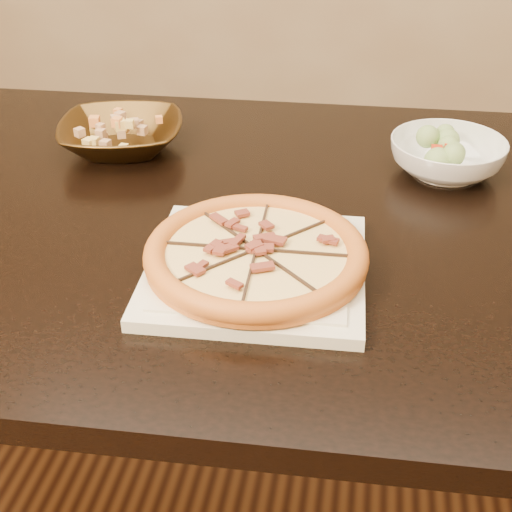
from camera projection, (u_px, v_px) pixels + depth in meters
The scene contains 8 objects.
floor at pixel (237, 479), 1.63m from camera, with size 4.00×4.00×0.02m, color #58341B.
dining_table at pixel (231, 257), 1.18m from camera, with size 1.54×1.02×0.75m.
plate at pixel (256, 268), 0.97m from camera, with size 0.31×0.31×0.02m.
pizza at pixel (256, 253), 0.96m from camera, with size 0.30×0.30×0.03m.
bronze_bowl at pixel (122, 136), 1.31m from camera, with size 0.22×0.22×0.06m, color #4A3315.
mixed_dish at pixel (119, 114), 1.29m from camera, with size 0.10×0.11×0.03m.
salad_bowl at pixel (447, 157), 1.22m from camera, with size 0.20×0.20×0.06m, color white.
salad at pixel (451, 130), 1.20m from camera, with size 0.08×0.11×0.04m.
Camera 1 is at (0.23, -1.07, 1.30)m, focal length 50.00 mm.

